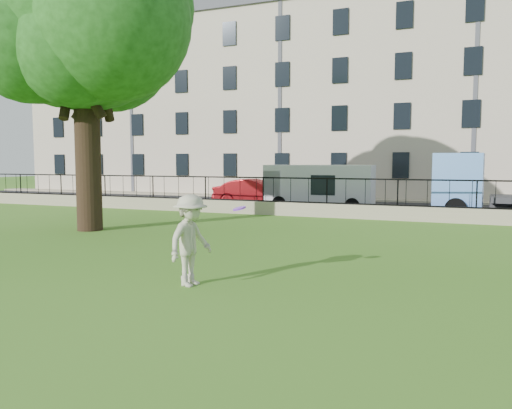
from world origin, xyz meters
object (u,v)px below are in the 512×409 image
at_px(red_sedan, 256,193).
at_px(tree, 82,16).
at_px(man, 191,240).
at_px(white_van, 319,187).
at_px(frisbee, 239,208).

bearing_deg(red_sedan, tree, 165.90).
xyz_separation_m(tree, red_sedan, (2.13, 10.57, -6.72)).
xyz_separation_m(man, red_sedan, (-5.31, 16.21, -0.16)).
bearing_deg(man, white_van, 14.68).
bearing_deg(tree, red_sedan, 78.61).
bearing_deg(man, red_sedan, 26.53).
height_order(tree, frisbee, tree).
distance_m(frisbee, red_sedan, 16.74).
xyz_separation_m(red_sedan, white_van, (3.52, 0.00, 0.39)).
bearing_deg(tree, man, -37.11).
bearing_deg(white_van, red_sedan, 177.39).
relative_size(red_sedan, white_van, 0.84).
bearing_deg(man, tree, 61.27).
bearing_deg(white_van, tree, -120.75).
bearing_deg(frisbee, man, -140.43).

